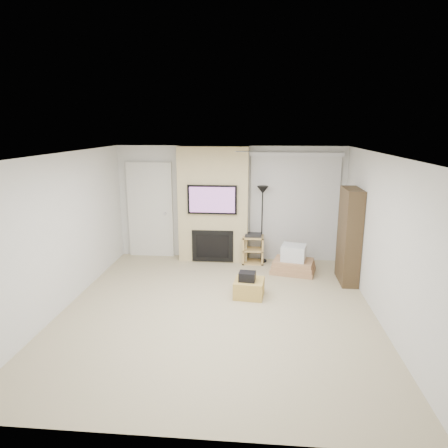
# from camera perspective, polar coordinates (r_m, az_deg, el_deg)

# --- Properties ---
(floor) EXTENTS (5.00, 5.50, 0.00)m
(floor) POSITION_cam_1_polar(r_m,az_deg,el_deg) (6.62, -0.94, -12.22)
(floor) COLOR tan
(floor) RESTS_ON ground
(ceiling) EXTENTS (5.00, 5.50, 0.00)m
(ceiling) POSITION_cam_1_polar(r_m,az_deg,el_deg) (5.97, -1.03, 9.92)
(ceiling) COLOR white
(ceiling) RESTS_ON wall_back
(wall_back) EXTENTS (5.00, 0.00, 2.50)m
(wall_back) POSITION_cam_1_polar(r_m,az_deg,el_deg) (8.85, 0.88, 3.01)
(wall_back) COLOR silver
(wall_back) RESTS_ON ground
(wall_front) EXTENTS (5.00, 0.00, 2.50)m
(wall_front) POSITION_cam_1_polar(r_m,az_deg,el_deg) (3.63, -5.66, -13.35)
(wall_front) COLOR silver
(wall_front) RESTS_ON ground
(wall_left) EXTENTS (0.00, 5.50, 2.50)m
(wall_left) POSITION_cam_1_polar(r_m,az_deg,el_deg) (6.89, -22.12, -1.12)
(wall_left) COLOR silver
(wall_left) RESTS_ON ground
(wall_right) EXTENTS (0.00, 5.50, 2.50)m
(wall_right) POSITION_cam_1_polar(r_m,az_deg,el_deg) (6.42, 21.81, -2.13)
(wall_right) COLOR silver
(wall_right) RESTS_ON ground
(hvac_vent) EXTENTS (0.35, 0.18, 0.01)m
(hvac_vent) POSITION_cam_1_polar(r_m,az_deg,el_deg) (6.73, 3.14, 10.31)
(hvac_vent) COLOR silver
(hvac_vent) RESTS_ON ceiling
(ottoman) EXTENTS (0.55, 0.55, 0.30)m
(ottoman) POSITION_cam_1_polar(r_m,az_deg,el_deg) (7.08, 3.60, -9.12)
(ottoman) COLOR tan
(ottoman) RESTS_ON floor
(black_bag) EXTENTS (0.30, 0.25, 0.16)m
(black_bag) POSITION_cam_1_polar(r_m,az_deg,el_deg) (6.96, 3.34, -7.49)
(black_bag) COLOR black
(black_bag) RESTS_ON ottoman
(fireplace_wall) EXTENTS (1.50, 0.47, 2.50)m
(fireplace_wall) POSITION_cam_1_polar(r_m,az_deg,el_deg) (8.68, -1.53, 2.69)
(fireplace_wall) COLOR #C9B680
(fireplace_wall) RESTS_ON floor
(entry_door) EXTENTS (1.02, 0.11, 2.14)m
(entry_door) POSITION_cam_1_polar(r_m,az_deg,el_deg) (9.15, -10.45, 1.90)
(entry_door) COLOR silver
(entry_door) RESTS_ON floor
(vertical_blinds) EXTENTS (1.98, 0.10, 2.37)m
(vertical_blinds) POSITION_cam_1_polar(r_m,az_deg,el_deg) (8.80, 10.00, 2.90)
(vertical_blinds) COLOR silver
(vertical_blinds) RESTS_ON floor
(floor_lamp) EXTENTS (0.25, 0.25, 1.67)m
(floor_lamp) POSITION_cam_1_polar(r_m,az_deg,el_deg) (8.57, 5.51, 3.05)
(floor_lamp) COLOR black
(floor_lamp) RESTS_ON floor
(av_stand) EXTENTS (0.45, 0.38, 0.66)m
(av_stand) POSITION_cam_1_polar(r_m,az_deg,el_deg) (8.69, 4.17, -3.37)
(av_stand) COLOR tan
(av_stand) RESTS_ON floor
(box_stack) EXTENTS (0.98, 0.82, 0.57)m
(box_stack) POSITION_cam_1_polar(r_m,az_deg,el_deg) (8.28, 9.87, -5.36)
(box_stack) COLOR tan
(box_stack) RESTS_ON floor
(bookshelf) EXTENTS (0.30, 0.80, 1.80)m
(bookshelf) POSITION_cam_1_polar(r_m,az_deg,el_deg) (7.85, 17.46, -1.65)
(bookshelf) COLOR #392A19
(bookshelf) RESTS_ON floor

